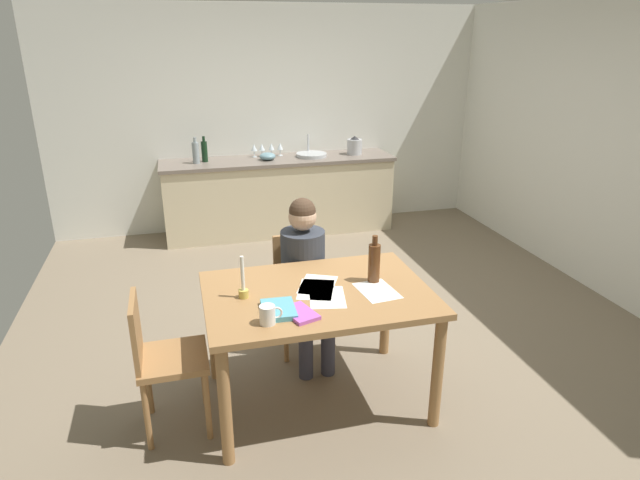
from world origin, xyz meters
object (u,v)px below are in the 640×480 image
Objects in this scene: chair_side_empty at (162,357)px; dining_table at (318,307)px; book_magazine at (279,310)px; person_seated at (305,270)px; mixing_bowl at (267,156)px; bottle_oil at (196,152)px; wine_glass_by_kettle at (271,147)px; stovetop_kettle at (355,146)px; bottle_vinegar at (204,151)px; sink_unit at (311,155)px; book_cookery at (300,313)px; coffee_mug at (268,315)px; chair_at_table at (301,287)px; wine_glass_back_left at (262,147)px; candlestick at (243,286)px; wine_glass_near_sink at (280,147)px; wine_bottle_on_table at (374,262)px.

dining_table is at bearing 1.86° from chair_side_empty.
chair_side_empty reaches higher than book_magazine.
mixing_bowl is at bearing 85.95° from person_seated.
bottle_oil reaches higher than chair_side_empty.
book_magazine is at bearing -99.48° from wine_glass_by_kettle.
stovetop_kettle is (1.07, 0.05, 0.06)m from mixing_bowl.
chair_side_empty is 3.06× the size of bottle_vinegar.
sink_unit is 1.24m from bottle_vinegar.
book_cookery is (-0.17, -0.26, 0.12)m from dining_table.
wine_glass_by_kettle is (0.08, 0.20, 0.07)m from mixing_bowl.
sink_unit is at bearing 5.68° from mixing_bowl.
person_seated is 3.02m from stovetop_kettle.
mixing_bowl is (0.61, 3.57, 0.10)m from coffee_mug.
coffee_mug is at bearing 177.18° from book_cookery.
wine_glass_back_left is at bearing 86.63° from chair_at_table.
candlestick is 0.29m from book_magazine.
bottle_oil is at bearing 99.57° from dining_table.
mixing_bowl reaches higher than coffee_mug.
stovetop_kettle is at bearing -9.65° from wine_glass_near_sink.
candlestick is 3.50m from sink_unit.
wine_glass_near_sink is 0.22m from wine_glass_back_left.
chair_at_table is at bearing 68.24° from coffee_mug.
book_cookery is at bearing -102.90° from chair_at_table.
sink_unit reaches higher than wine_glass_back_left.
bottle_vinegar is 0.71m from mixing_bowl.
candlestick is 0.91× the size of bottle_oil.
bottle_oil is 0.90m from wine_glass_by_kettle.
candlestick is 0.92× the size of bottle_vinegar.
book_magazine is at bearing -113.56° from person_seated.
stovetop_kettle reaches higher than book_cookery.
person_seated is 3.32× the size of sink_unit.
wine_glass_by_kettle is at bearing 79.64° from coffee_mug.
wine_bottle_on_table is 1.07× the size of bottle_vinegar.
chair_at_table is 2.38× the size of sink_unit.
candlestick is (-0.51, -0.54, 0.18)m from person_seated.
wine_glass_by_kettle is at bearing 162.14° from sink_unit.
person_seated is 2.80m from bottle_oil.
book_cookery reaches higher than dining_table.
wine_bottle_on_table is 3.40m from bottle_vinegar.
candlestick is 0.83m from wine_bottle_on_table.
dining_table is 3.48m from wine_glass_back_left.
chair_at_table reaches higher than book_cookery.
chair_side_empty is 0.75m from book_magazine.
book_magazine is at bearing -14.07° from chair_side_empty.
wine_glass_back_left reaches higher than book_cookery.
bottle_oil is at bearing 93.10° from coffee_mug.
coffee_mug is 3.63m from mixing_bowl.
wine_glass_near_sink reaches higher than book_magazine.
book_cookery is 0.64m from wine_bottle_on_table.
bottle_vinegar is at bearing 96.05° from book_magazine.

